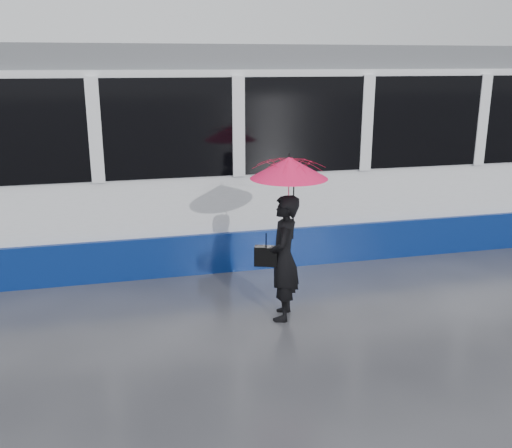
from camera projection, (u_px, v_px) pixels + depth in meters
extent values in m
plane|color=#2C2D32|center=(197.00, 309.00, 7.44)|extent=(90.00, 90.00, 0.00)
cube|color=#3F3D38|center=(181.00, 263.00, 9.10)|extent=(34.00, 0.07, 0.02)
cube|color=#3F3D38|center=(172.00, 237.00, 10.44)|extent=(34.00, 0.07, 0.02)
cube|color=white|center=(252.00, 159.00, 9.66)|extent=(24.00, 2.40, 2.95)
cube|color=navy|center=(253.00, 227.00, 9.99)|extent=(24.00, 2.56, 0.62)
cube|color=black|center=(252.00, 118.00, 9.48)|extent=(23.00, 2.48, 1.40)
cube|color=slate|center=(252.00, 57.00, 9.21)|extent=(23.60, 2.20, 0.35)
imported|color=black|center=(284.00, 258.00, 6.99)|extent=(0.56, 0.67, 1.58)
imported|color=#EE145F|center=(289.00, 188.00, 6.76)|extent=(1.11, 1.12, 0.79)
cone|color=#EE145F|center=(289.00, 168.00, 6.70)|extent=(1.19, 1.19, 0.26)
cylinder|color=black|center=(289.00, 155.00, 6.66)|extent=(0.01, 0.01, 0.06)
cylinder|color=black|center=(293.00, 212.00, 6.88)|extent=(0.02, 0.02, 0.69)
cube|color=black|center=(266.00, 256.00, 6.95)|extent=(0.31, 0.21, 0.24)
cylinder|color=black|center=(266.00, 239.00, 6.89)|extent=(0.01, 0.01, 0.18)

